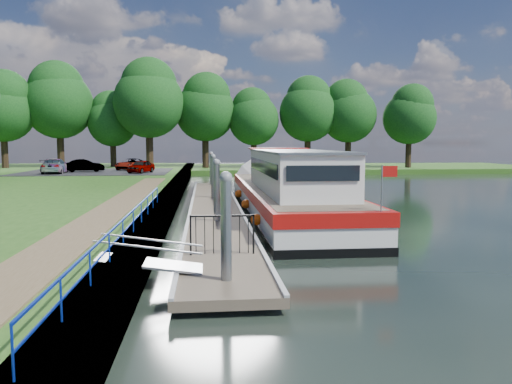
{
  "coord_description": "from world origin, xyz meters",
  "views": [
    {
      "loc": [
        -0.47,
        -11.92,
        3.59
      ],
      "look_at": [
        1.8,
        10.28,
        1.4
      ],
      "focal_mm": 35.0,
      "sensor_mm": 36.0,
      "label": 1
    }
  ],
  "objects": [
    {
      "name": "car_a",
      "position": [
        -6.41,
        35.45,
        1.42
      ],
      "size": [
        2.49,
        3.72,
        1.18
      ],
      "primitive_type": "imported",
      "rotation": [
        0.0,
        0.0,
        -0.35
      ],
      "color": "#999999",
      "rests_on": "carpark"
    },
    {
      "name": "ground",
      "position": [
        0.0,
        0.0,
        0.0
      ],
      "size": [
        160.0,
        160.0,
        0.0
      ],
      "primitive_type": "plane",
      "color": "black",
      "rests_on": "ground"
    },
    {
      "name": "car_b",
      "position": [
        -11.99,
        37.35,
        1.44
      ],
      "size": [
        3.87,
        2.06,
        1.21
      ],
      "primitive_type": "imported",
      "rotation": [
        0.0,
        0.0,
        1.79
      ],
      "color": "#999999",
      "rests_on": "carpark"
    },
    {
      "name": "barge",
      "position": [
        3.6,
        13.45,
        1.09
      ],
      "size": [
        4.36,
        21.15,
        4.78
      ],
      "color": "black",
      "rests_on": "ground"
    },
    {
      "name": "pontoon",
      "position": [
        0.0,
        13.0,
        0.18
      ],
      "size": [
        2.5,
        30.0,
        0.56
      ],
      "color": "brown",
      "rests_on": "ground"
    },
    {
      "name": "car_c",
      "position": [
        -14.18,
        35.47,
        1.51
      ],
      "size": [
        2.24,
        4.76,
        1.34
      ],
      "primitive_type": "imported",
      "rotation": [
        0.0,
        0.0,
        3.22
      ],
      "color": "#999999",
      "rests_on": "carpark"
    },
    {
      "name": "carpark",
      "position": [
        -11.0,
        38.0,
        0.81
      ],
      "size": [
        14.0,
        12.0,
        0.06
      ],
      "primitive_type": "cube",
      "color": "black",
      "rests_on": "riverbank"
    },
    {
      "name": "footpath",
      "position": [
        -4.4,
        8.0,
        0.8
      ],
      "size": [
        1.6,
        40.0,
        0.05
      ],
      "primitive_type": "cube",
      "color": "brown",
      "rests_on": "riverbank"
    },
    {
      "name": "horizon_trees",
      "position": [
        -1.61,
        48.68,
        7.95
      ],
      "size": [
        54.38,
        10.03,
        12.87
      ],
      "color": "#332316",
      "rests_on": "ground"
    },
    {
      "name": "bank_edge",
      "position": [
        -2.55,
        15.0,
        0.39
      ],
      "size": [
        1.1,
        90.0,
        0.78
      ],
      "primitive_type": "cube",
      "color": "#473D2D",
      "rests_on": "ground"
    },
    {
      "name": "far_bank",
      "position": [
        12.0,
        52.0,
        0.3
      ],
      "size": [
        60.0,
        18.0,
        0.6
      ],
      "primitive_type": "cube",
      "color": "#254D16",
      "rests_on": "ground"
    },
    {
      "name": "gate_panel",
      "position": [
        -0.0,
        2.2,
        1.15
      ],
      "size": [
        1.85,
        0.05,
        1.15
      ],
      "color": "black",
      "rests_on": "ground"
    },
    {
      "name": "gangway",
      "position": [
        -1.85,
        0.5,
        0.63
      ],
      "size": [
        2.58,
        1.0,
        0.92
      ],
      "color": "#A5A8AD",
      "rests_on": "ground"
    },
    {
      "name": "car_d",
      "position": [
        -8.09,
        40.7,
        1.42
      ],
      "size": [
        3.23,
        4.62,
        1.17
      ],
      "primitive_type": "imported",
      "rotation": [
        0.0,
        0.0,
        -0.34
      ],
      "color": "#999999",
      "rests_on": "carpark"
    },
    {
      "name": "mooring_piles",
      "position": [
        0.0,
        13.0,
        1.28
      ],
      "size": [
        0.3,
        27.3,
        3.55
      ],
      "color": "gray",
      "rests_on": "ground"
    },
    {
      "name": "blue_fence",
      "position": [
        -2.75,
        3.0,
        1.31
      ],
      "size": [
        0.04,
        18.04,
        0.72
      ],
      "color": "#0C2DBF",
      "rests_on": "riverbank"
    }
  ]
}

